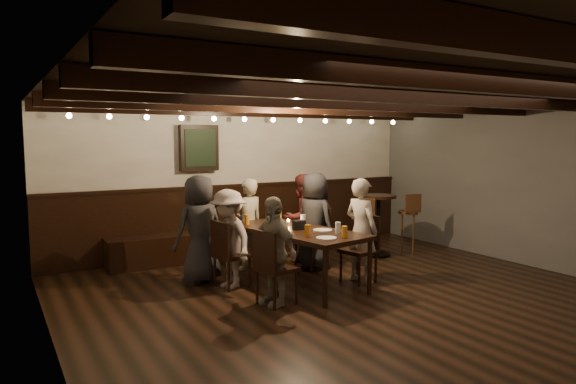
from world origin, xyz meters
TOP-DOWN VIEW (x-y plane):
  - room at (-0.29, 2.21)m, footprint 7.00×7.00m
  - dining_table at (-0.29, 1.29)m, footprint 1.21×2.07m
  - chair_left_near at (-1.07, 1.61)m, footprint 0.46×0.46m
  - chair_left_far at (-0.91, 0.72)m, footprint 0.46×0.46m
  - chair_right_near at (0.34, 1.86)m, footprint 0.47×0.47m
  - chair_right_far at (0.50, 0.97)m, footprint 0.47×0.47m
  - person_bench_left at (-1.33, 2.02)m, footprint 0.77×0.57m
  - person_bench_centre at (-0.47, 2.32)m, footprint 0.53×0.40m
  - person_bench_right at (0.44, 2.33)m, footprint 0.74×0.62m
  - person_left_near at (-1.10, 1.60)m, footprint 0.61×0.89m
  - person_left_far at (-0.94, 0.71)m, footprint 0.43×0.78m
  - person_right_near at (0.37, 1.87)m, footprint 0.56×0.76m
  - person_right_far at (0.53, 0.98)m, footprint 0.41×0.55m
  - pint_a at (-0.69, 1.93)m, footprint 0.07×0.07m
  - pint_b at (-0.15, 1.97)m, footprint 0.07×0.07m
  - pint_c at (-0.60, 1.33)m, footprint 0.07×0.07m
  - pint_d at (-0.03, 1.54)m, footprint 0.07×0.07m
  - pint_e at (-0.42, 0.81)m, footprint 0.07×0.07m
  - pint_f at (0.01, 0.78)m, footprint 0.07×0.07m
  - pint_g at (-0.09, 0.51)m, footprint 0.07×0.07m
  - plate_near at (-0.31, 0.57)m, footprint 0.24×0.24m
  - plate_far at (-0.06, 1.03)m, footprint 0.24×0.24m
  - condiment_caddy at (-0.28, 1.24)m, footprint 0.15×0.10m
  - candle at (-0.22, 1.61)m, footprint 0.05×0.05m
  - high_top_table at (1.71, 2.02)m, footprint 0.56×0.56m
  - bar_stool_left at (1.21, 1.82)m, footprint 0.34×0.35m
  - bar_stool_right at (2.21, 1.87)m, footprint 0.33×0.35m

SIDE VIEW (x-z plane):
  - chair_left_near at x=-1.07m, z-range -0.17..0.70m
  - chair_left_far at x=-0.91m, z-range -0.17..0.70m
  - chair_right_far at x=0.50m, z-range -0.17..0.71m
  - chair_right_near at x=0.34m, z-range -0.17..0.72m
  - bar_stool_left at x=1.21m, z-range -0.13..0.88m
  - bar_stool_right at x=2.21m, z-range -0.13..0.88m
  - person_left_far at x=-0.94m, z-range 0.00..1.25m
  - person_left_near at x=-1.10m, z-range 0.00..1.26m
  - high_top_table at x=1.71m, z-range 0.16..1.15m
  - person_bench_centre at x=-0.47m, z-range 0.00..1.32m
  - dining_table at x=-0.29m, z-range 0.30..1.03m
  - person_bench_right at x=0.44m, z-range 0.00..1.36m
  - person_right_far at x=0.53m, z-range 0.00..1.38m
  - person_right_near at x=0.37m, z-range 0.00..1.41m
  - person_bench_left at x=-1.33m, z-range 0.00..1.43m
  - plate_near at x=-0.31m, z-range 0.73..0.74m
  - plate_far at x=-0.06m, z-range 0.73..0.74m
  - candle at x=-0.22m, z-range 0.73..0.78m
  - condiment_caddy at x=-0.28m, z-range 0.73..0.85m
  - pint_a at x=-0.69m, z-range 0.73..0.87m
  - pint_b at x=-0.15m, z-range 0.73..0.87m
  - pint_c at x=-0.60m, z-range 0.73..0.87m
  - pint_d at x=-0.03m, z-range 0.73..0.87m
  - pint_e at x=-0.42m, z-range 0.73..0.87m
  - pint_f at x=0.01m, z-range 0.73..0.87m
  - pint_g at x=-0.09m, z-range 0.73..0.87m
  - room at x=-0.29m, z-range -2.43..4.57m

